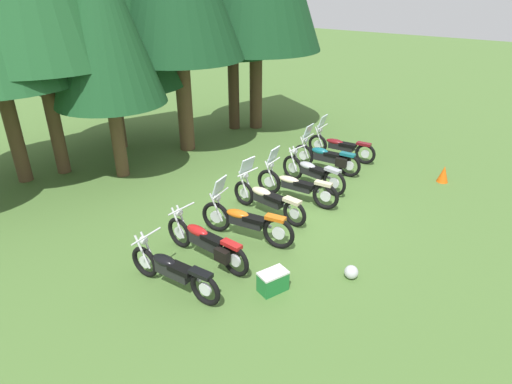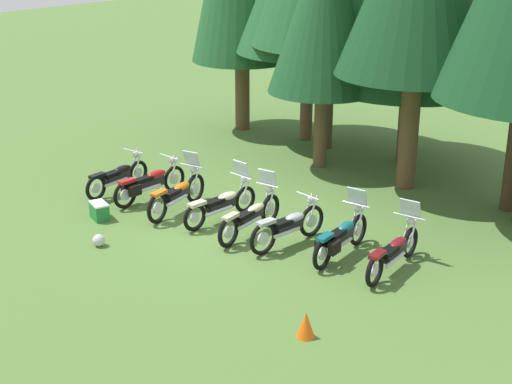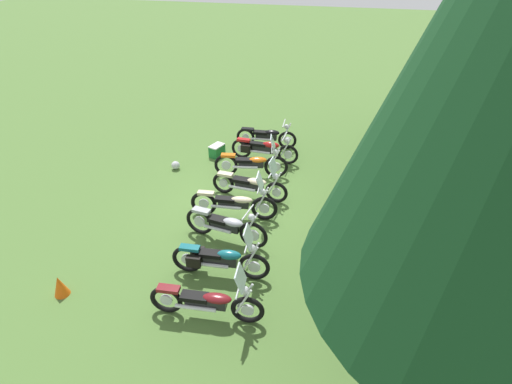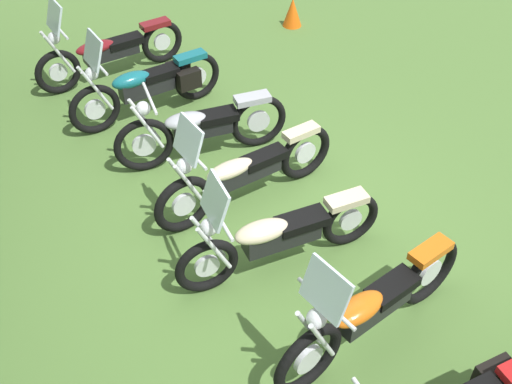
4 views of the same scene
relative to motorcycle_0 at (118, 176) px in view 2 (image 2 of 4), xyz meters
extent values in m
plane|color=#4C7033|center=(3.86, 0.17, -0.43)|extent=(80.00, 80.00, 0.00)
torus|color=black|center=(-0.05, 0.73, -0.10)|extent=(0.14, 0.66, 0.66)
cylinder|color=silver|center=(-0.05, 0.73, -0.10)|extent=(0.07, 0.26, 0.25)
torus|color=black|center=(0.05, -0.77, -0.10)|extent=(0.14, 0.66, 0.66)
cylinder|color=silver|center=(0.05, -0.77, -0.10)|extent=(0.07, 0.26, 0.25)
cube|color=black|center=(0.00, -0.02, 0.00)|extent=(0.25, 0.76, 0.24)
ellipsoid|color=black|center=(-0.02, 0.19, 0.15)|extent=(0.29, 0.55, 0.18)
cube|color=black|center=(0.01, -0.23, 0.12)|extent=(0.27, 0.51, 0.10)
cube|color=black|center=(0.04, -0.69, 0.21)|extent=(0.21, 0.45, 0.08)
cylinder|color=silver|center=(-0.12, 0.67, 0.20)|extent=(0.07, 0.34, 0.65)
cylinder|color=silver|center=(0.03, 0.68, 0.20)|extent=(0.07, 0.34, 0.65)
cylinder|color=silver|center=(-0.04, 0.59, 0.53)|extent=(0.72, 0.08, 0.04)
sphere|color=silver|center=(-0.05, 0.68, 0.41)|extent=(0.18, 0.18, 0.17)
cylinder|color=silver|center=(0.13, -0.18, -0.08)|extent=(0.13, 0.75, 0.08)
torus|color=black|center=(1.09, 0.96, -0.08)|extent=(0.12, 0.70, 0.70)
cylinder|color=silver|center=(1.09, 0.96, -0.08)|extent=(0.06, 0.27, 0.27)
torus|color=black|center=(1.02, -0.65, -0.08)|extent=(0.12, 0.70, 0.70)
cylinder|color=silver|center=(1.02, -0.65, -0.08)|extent=(0.06, 0.27, 0.27)
cube|color=black|center=(1.06, 0.16, 0.03)|extent=(0.22, 0.80, 0.26)
ellipsoid|color=#B21919|center=(1.06, 0.38, 0.19)|extent=(0.26, 0.58, 0.20)
cube|color=black|center=(1.05, -0.06, 0.16)|extent=(0.24, 0.54, 0.10)
cube|color=#B21919|center=(1.03, -0.57, 0.25)|extent=(0.19, 0.45, 0.08)
cylinder|color=silver|center=(1.02, 0.90, 0.21)|extent=(0.06, 0.34, 0.65)
cylinder|color=silver|center=(1.16, 0.90, 0.21)|extent=(0.06, 0.34, 0.65)
cylinder|color=silver|center=(1.08, 0.82, 0.55)|extent=(0.70, 0.06, 0.04)
sphere|color=silver|center=(1.09, 0.91, 0.43)|extent=(0.18, 0.18, 0.17)
cylinder|color=silver|center=(1.16, -0.03, -0.06)|extent=(0.11, 0.80, 0.08)
cube|color=black|center=(0.88, -0.44, 0.02)|extent=(0.15, 0.33, 0.26)
cube|color=black|center=(1.18, -0.45, 0.02)|extent=(0.15, 0.33, 0.26)
torus|color=black|center=(2.05, 0.76, -0.06)|extent=(0.23, 0.75, 0.74)
cylinder|color=silver|center=(2.05, 0.76, -0.06)|extent=(0.10, 0.29, 0.29)
torus|color=black|center=(2.33, -0.78, -0.06)|extent=(0.23, 0.75, 0.74)
cylinder|color=silver|center=(2.33, -0.78, -0.06)|extent=(0.10, 0.29, 0.29)
cube|color=black|center=(2.19, -0.01, 0.03)|extent=(0.34, 0.80, 0.22)
ellipsoid|color=#D16014|center=(2.15, 0.20, 0.17)|extent=(0.35, 0.59, 0.17)
cube|color=black|center=(2.23, -0.22, 0.14)|extent=(0.33, 0.55, 0.10)
cube|color=#D16014|center=(2.31, -0.70, 0.29)|extent=(0.26, 0.47, 0.08)
cylinder|color=silver|center=(1.99, 0.69, 0.24)|extent=(0.10, 0.34, 0.65)
cylinder|color=silver|center=(2.14, 0.71, 0.24)|extent=(0.10, 0.34, 0.65)
cylinder|color=silver|center=(2.08, 0.62, 0.57)|extent=(0.65, 0.15, 0.04)
sphere|color=silver|center=(2.06, 0.71, 0.45)|extent=(0.20, 0.20, 0.17)
cylinder|color=silver|center=(2.35, -0.16, -0.04)|extent=(0.22, 0.78, 0.08)
cube|color=silver|center=(2.07, 0.64, 0.75)|extent=(0.46, 0.23, 0.39)
torus|color=black|center=(3.45, 1.05, -0.10)|extent=(0.15, 0.66, 0.66)
cylinder|color=silver|center=(3.45, 1.05, -0.10)|extent=(0.07, 0.26, 0.25)
torus|color=black|center=(3.32, -0.56, -0.10)|extent=(0.15, 0.66, 0.66)
cylinder|color=silver|center=(3.32, -0.56, -0.10)|extent=(0.07, 0.26, 0.25)
cube|color=black|center=(3.39, 0.25, 0.00)|extent=(0.28, 0.81, 0.23)
ellipsoid|color=beige|center=(3.40, 0.47, 0.14)|extent=(0.31, 0.59, 0.18)
cube|color=black|center=(3.37, 0.03, 0.11)|extent=(0.29, 0.55, 0.10)
cube|color=beige|center=(3.33, -0.48, 0.21)|extent=(0.23, 0.45, 0.08)
cylinder|color=silver|center=(3.36, 1.00, 0.20)|extent=(0.07, 0.34, 0.65)
cylinder|color=silver|center=(3.53, 0.99, 0.20)|extent=(0.07, 0.34, 0.65)
cylinder|color=silver|center=(3.44, 0.91, 0.53)|extent=(0.73, 0.09, 0.04)
sphere|color=silver|center=(3.45, 1.00, 0.41)|extent=(0.18, 0.18, 0.17)
cylinder|color=silver|center=(3.51, 0.06, -0.08)|extent=(0.14, 0.80, 0.08)
cube|color=silver|center=(3.44, 0.93, 0.71)|extent=(0.45, 0.19, 0.39)
torus|color=black|center=(4.35, 0.91, -0.08)|extent=(0.17, 0.72, 0.71)
cylinder|color=silver|center=(4.35, 0.91, -0.08)|extent=(0.08, 0.28, 0.27)
torus|color=black|center=(4.51, -0.72, -0.08)|extent=(0.17, 0.72, 0.71)
cylinder|color=silver|center=(4.51, -0.72, -0.08)|extent=(0.08, 0.28, 0.27)
cube|color=black|center=(4.43, 0.09, 0.01)|extent=(0.26, 0.83, 0.21)
ellipsoid|color=beige|center=(4.41, 0.32, 0.14)|extent=(0.29, 0.60, 0.16)
cube|color=black|center=(4.45, -0.13, 0.11)|extent=(0.27, 0.56, 0.10)
cube|color=beige|center=(4.50, -0.64, 0.26)|extent=(0.21, 0.45, 0.08)
cylinder|color=silver|center=(4.29, 0.84, 0.22)|extent=(0.08, 0.34, 0.65)
cylinder|color=silver|center=(4.43, 0.86, 0.22)|extent=(0.08, 0.34, 0.65)
cylinder|color=silver|center=(4.37, 0.77, 0.56)|extent=(0.61, 0.09, 0.04)
sphere|color=silver|center=(4.36, 0.86, 0.44)|extent=(0.19, 0.19, 0.17)
cylinder|color=silver|center=(4.56, -0.08, -0.06)|extent=(0.16, 0.82, 0.08)
cube|color=silver|center=(4.36, 0.79, 0.74)|extent=(0.45, 0.19, 0.39)
torus|color=black|center=(5.54, 0.91, -0.06)|extent=(0.20, 0.74, 0.73)
cylinder|color=silver|center=(5.54, 0.91, -0.06)|extent=(0.09, 0.29, 0.29)
torus|color=black|center=(5.33, -0.54, -0.06)|extent=(0.20, 0.74, 0.73)
cylinder|color=silver|center=(5.33, -0.54, -0.06)|extent=(0.09, 0.29, 0.29)
cube|color=black|center=(5.43, 0.19, 0.03)|extent=(0.32, 0.75, 0.22)
ellipsoid|color=#9EA0A8|center=(5.46, 0.39, 0.17)|extent=(0.34, 0.55, 0.17)
cube|color=black|center=(5.40, -0.01, 0.14)|extent=(0.32, 0.52, 0.10)
cube|color=#9EA0A8|center=(5.34, -0.46, 0.29)|extent=(0.26, 0.46, 0.08)
cylinder|color=silver|center=(5.45, 0.87, 0.23)|extent=(0.09, 0.34, 0.65)
cylinder|color=silver|center=(5.61, 0.84, 0.23)|extent=(0.09, 0.34, 0.65)
cylinder|color=silver|center=(5.52, 0.78, 0.57)|extent=(0.67, 0.13, 0.04)
sphere|color=silver|center=(5.53, 0.86, 0.45)|extent=(0.19, 0.19, 0.17)
cylinder|color=silver|center=(5.54, 0.01, -0.04)|extent=(0.18, 0.73, 0.08)
torus|color=black|center=(6.59, 1.20, -0.08)|extent=(0.15, 0.71, 0.70)
cylinder|color=silver|center=(6.59, 1.20, -0.08)|extent=(0.07, 0.28, 0.27)
torus|color=black|center=(6.70, -0.30, -0.08)|extent=(0.15, 0.71, 0.70)
cylinder|color=silver|center=(6.70, -0.30, -0.08)|extent=(0.07, 0.28, 0.27)
cube|color=black|center=(6.64, 0.45, 0.03)|extent=(0.25, 0.76, 0.25)
ellipsoid|color=#14606B|center=(6.63, 0.65, 0.18)|extent=(0.29, 0.55, 0.19)
cube|color=black|center=(6.66, 0.24, 0.15)|extent=(0.27, 0.51, 0.10)
cube|color=#14606B|center=(6.70, -0.22, 0.25)|extent=(0.21, 0.45, 0.08)
cylinder|color=silver|center=(6.52, 1.13, 0.22)|extent=(0.07, 0.34, 0.65)
cylinder|color=silver|center=(6.67, 1.14, 0.22)|extent=(0.07, 0.34, 0.65)
cylinder|color=silver|center=(6.60, 1.06, 0.55)|extent=(0.65, 0.09, 0.04)
sphere|color=silver|center=(6.59, 1.15, 0.43)|extent=(0.18, 0.18, 0.17)
cylinder|color=silver|center=(6.78, 0.29, -0.06)|extent=(0.14, 0.75, 0.08)
cube|color=silver|center=(6.60, 1.08, 0.73)|extent=(0.45, 0.19, 0.39)
cube|color=black|center=(6.53, -0.12, 0.02)|extent=(0.16, 0.33, 0.26)
cube|color=black|center=(6.84, -0.09, 0.02)|extent=(0.16, 0.33, 0.26)
torus|color=black|center=(7.77, 1.36, -0.10)|extent=(0.15, 0.67, 0.66)
cylinder|color=silver|center=(7.77, 1.36, -0.10)|extent=(0.07, 0.26, 0.25)
torus|color=black|center=(7.91, -0.26, -0.10)|extent=(0.15, 0.67, 0.66)
cylinder|color=silver|center=(7.91, -0.26, -0.10)|extent=(0.07, 0.26, 0.25)
cube|color=black|center=(7.84, 0.55, -0.01)|extent=(0.27, 0.82, 0.20)
ellipsoid|color=maroon|center=(7.82, 0.77, 0.12)|extent=(0.30, 0.59, 0.16)
cube|color=black|center=(7.86, 0.33, 0.09)|extent=(0.28, 0.56, 0.10)
cube|color=maroon|center=(7.90, -0.18, 0.21)|extent=(0.22, 0.45, 0.08)
cylinder|color=silver|center=(7.70, 1.30, 0.20)|extent=(0.07, 0.34, 0.65)
cylinder|color=silver|center=(7.85, 1.31, 0.20)|extent=(0.07, 0.34, 0.65)
cylinder|color=silver|center=(7.78, 1.22, 0.54)|extent=(0.70, 0.09, 0.04)
sphere|color=silver|center=(7.78, 1.31, 0.42)|extent=(0.18, 0.18, 0.17)
cylinder|color=silver|center=(7.98, 0.38, -0.08)|extent=(0.15, 0.81, 0.08)
cube|color=silver|center=(7.78, 1.24, 0.72)|extent=(0.45, 0.19, 0.39)
cylinder|color=brown|center=(-1.57, 6.73, 0.73)|extent=(0.48, 0.48, 2.32)
cylinder|color=brown|center=(0.82, 7.08, 0.98)|extent=(0.40, 0.40, 2.83)
cylinder|color=brown|center=(1.83, 6.75, 1.17)|extent=(0.39, 0.39, 3.20)
cylinder|color=brown|center=(2.76, 5.13, 0.66)|extent=(0.38, 0.38, 2.19)
cone|color=#194723|center=(2.76, 5.13, 4.04)|extent=(3.03, 3.03, 4.58)
cylinder|color=brown|center=(4.28, 7.12, 0.66)|extent=(0.31, 0.31, 2.19)
cylinder|color=brown|center=(5.51, 5.18, 1.07)|extent=(0.51, 0.51, 3.01)
cube|color=#1E7233|center=(1.09, -1.51, -0.25)|extent=(0.61, 0.48, 0.37)
cube|color=silver|center=(1.09, -1.51, -0.04)|extent=(0.62, 0.49, 0.04)
cone|color=#EA590F|center=(8.01, -2.63, -0.19)|extent=(0.32, 0.32, 0.48)
sphere|color=silver|center=(2.31, -2.52, -0.29)|extent=(0.27, 0.27, 0.27)
camera|label=1|loc=(-4.25, -5.14, 4.82)|focal=30.22mm
camera|label=2|loc=(14.58, -11.77, 6.39)|focal=52.71mm
camera|label=3|loc=(13.00, 2.83, 5.98)|focal=28.57mm
camera|label=4|loc=(-0.44, 2.60, 4.52)|focal=44.32mm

